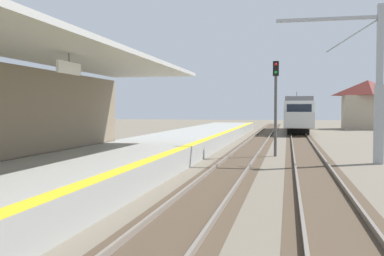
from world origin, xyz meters
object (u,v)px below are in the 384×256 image
approaching_train (297,113)px  distant_trackside_house (368,104)px  rail_signal_post (276,98)px  catenary_pylon_far_side (373,88)px

approaching_train → distant_trackside_house: distant_trackside_house is taller
rail_signal_post → distant_trackside_house: (10.83, 36.76, 0.14)m
approaching_train → distant_trackside_house: (9.11, 8.98, 1.16)m
approaching_train → rail_signal_post: size_ratio=3.77×
approaching_train → rail_signal_post: (-1.72, -27.78, 1.02)m
rail_signal_post → distant_trackside_house: distant_trackside_house is taller
rail_signal_post → catenary_pylon_far_side: catenary_pylon_far_side is taller
rail_signal_post → distant_trackside_house: bearing=73.6°
approaching_train → distant_trackside_house: 12.84m
approaching_train → catenary_pylon_far_side: catenary_pylon_far_side is taller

